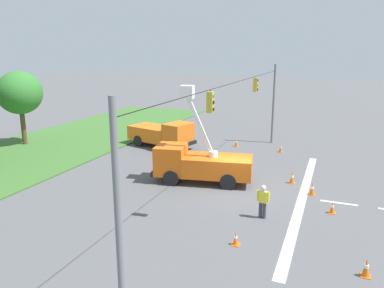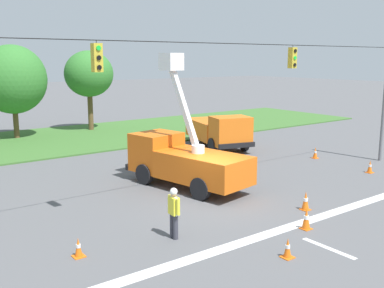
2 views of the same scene
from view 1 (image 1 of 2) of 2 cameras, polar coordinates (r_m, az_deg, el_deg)
name	(u,v)px [view 1 (image 1 of 2)]	position (r m, az deg, el deg)	size (l,w,h in m)	color
ground_plane	(235,189)	(23.54, 6.56, -6.80)	(200.00, 200.00, 0.00)	#565659
grass_verge	(14,158)	(32.80, -25.43, -1.99)	(56.00, 12.00, 0.10)	#3D6B2D
lane_markings	(329,201)	(22.88, 20.17, -8.22)	(17.60, 15.25, 0.01)	silver
signal_gantry	(237,122)	(22.37, 6.85, 3.41)	(26.20, 0.33, 7.20)	slate
tree_far_east	(20,93)	(36.55, -24.78, 7.06)	(4.03, 3.77, 6.63)	brown
utility_truck_bucket_lift	(199,162)	(24.20, 1.11, -2.73)	(3.41, 6.66, 6.24)	orange
utility_truck_support_near	(163,134)	(33.17, -4.49, 1.56)	(4.04, 6.51, 2.34)	orange
road_worker	(263,200)	(19.50, 10.75, -8.32)	(0.27, 0.65, 1.77)	#383842
traffic_cone_foreground_left	(366,268)	(16.27, 25.03, -16.71)	(0.36, 0.36, 0.74)	orange
traffic_cone_foreground_right	(281,148)	(32.45, 13.36, -0.64)	(0.36, 0.36, 0.68)	orange
traffic_cone_mid_left	(292,178)	(25.08, 15.01, -4.96)	(0.36, 0.36, 0.76)	orange
traffic_cone_mid_right	(332,208)	(21.29, 20.61, -9.07)	(0.36, 0.36, 0.63)	orange
traffic_cone_near_bucket	(312,189)	(23.45, 17.85, -6.48)	(0.36, 0.36, 0.78)	orange
traffic_cone_lane_edge_a	(236,239)	(17.08, 6.68, -14.13)	(0.36, 0.36, 0.62)	orange
traffic_cone_lane_edge_b	(236,143)	(33.70, 6.77, 0.20)	(0.36, 0.36, 0.69)	orange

